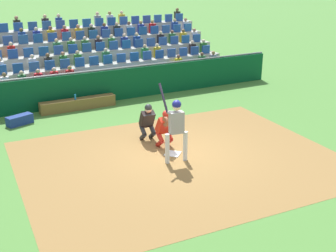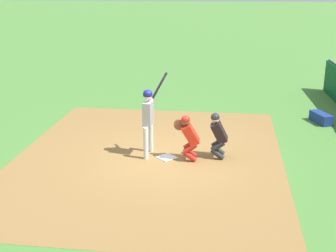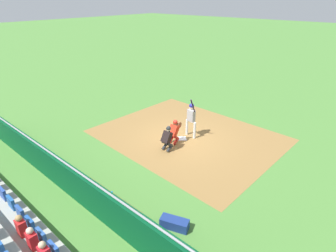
# 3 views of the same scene
# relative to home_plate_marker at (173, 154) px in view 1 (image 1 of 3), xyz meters

# --- Properties ---
(ground_plane) EXTENTS (160.00, 160.00, 0.00)m
(ground_plane) POSITION_rel_home_plate_marker_xyz_m (0.00, 0.00, -0.02)
(ground_plane) COLOR #4B8237
(infield_dirt_patch) EXTENTS (9.41, 7.63, 0.01)m
(infield_dirt_patch) POSITION_rel_home_plate_marker_xyz_m (0.00, 0.50, -0.01)
(infield_dirt_patch) COLOR olive
(infield_dirt_patch) RESTS_ON ground_plane
(home_plate_marker) EXTENTS (0.62, 0.62, 0.02)m
(home_plate_marker) POSITION_rel_home_plate_marker_xyz_m (0.00, 0.00, 0.00)
(home_plate_marker) COLOR white
(home_plate_marker) RESTS_ON infield_dirt_patch
(batter_at_plate) EXTENTS (0.70, 0.65, 2.29)m
(batter_at_plate) POSITION_rel_home_plate_marker_xyz_m (0.17, 0.51, 1.16)
(batter_at_plate) COLOR silver
(batter_at_plate) RESTS_ON ground_plane
(catcher_crouching) EXTENTS (0.47, 0.71, 1.26)m
(catcher_crouching) POSITION_rel_home_plate_marker_xyz_m (-0.04, -0.59, 0.69)
(catcher_crouching) COLOR red
(catcher_crouching) RESTS_ON ground_plane
(home_plate_umpire) EXTENTS (0.48, 0.50, 1.28)m
(home_plate_umpire) POSITION_rel_home_plate_marker_xyz_m (0.18, -1.37, 0.68)
(home_plate_umpire) COLOR #26282A
(home_plate_umpire) RESTS_ON ground_plane
(dugout_wall) EXTENTS (16.68, 0.24, 1.38)m
(dugout_wall) POSITION_rel_home_plate_marker_xyz_m (0.00, -6.19, 0.65)
(dugout_wall) COLOR #074724
(dugout_wall) RESTS_ON ground_plane
(dugout_bench) EXTENTS (3.00, 0.40, 0.44)m
(dugout_bench) POSITION_rel_home_plate_marker_xyz_m (1.20, -5.64, 0.20)
(dugout_bench) COLOR brown
(dugout_bench) RESTS_ON ground_plane
(water_bottle_on_bench) EXTENTS (0.07, 0.07, 0.21)m
(water_bottle_on_bench) POSITION_rel_home_plate_marker_xyz_m (1.31, -5.58, 0.53)
(water_bottle_on_bench) COLOR #1E78C3
(water_bottle_on_bench) RESTS_ON dugout_bench
(equipment_duffel_bag) EXTENTS (0.99, 0.65, 0.34)m
(equipment_duffel_bag) POSITION_rel_home_plate_marker_xyz_m (3.58, -4.90, 0.15)
(equipment_duffel_bag) COLOR navy
(equipment_duffel_bag) RESTS_ON ground_plane
(bleacher_stand) EXTENTS (15.25, 4.89, 3.05)m
(bleacher_stand) POSITION_rel_home_plate_marker_xyz_m (0.00, -10.84, 0.88)
(bleacher_stand) COLOR #9C9E93
(bleacher_stand) RESTS_ON ground_plane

